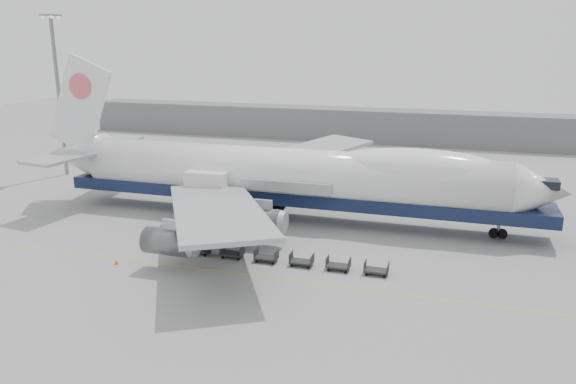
% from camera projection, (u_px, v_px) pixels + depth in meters
% --- Properties ---
extents(ground, '(260.00, 260.00, 0.00)m').
position_uv_depth(ground, '(253.00, 251.00, 59.39)').
color(ground, gray).
rests_on(ground, ground).
extents(apron_line, '(60.00, 0.15, 0.01)m').
position_uv_depth(apron_line, '(231.00, 273.00, 53.85)').
color(apron_line, gold).
rests_on(apron_line, ground).
extents(hangar, '(110.00, 8.00, 7.00)m').
position_uv_depth(hangar, '(320.00, 123.00, 125.86)').
color(hangar, slate).
rests_on(hangar, ground).
extents(floodlight_mast, '(2.40, 2.40, 25.43)m').
position_uv_depth(floodlight_mast, '(58.00, 87.00, 89.65)').
color(floodlight_mast, slate).
rests_on(floodlight_mast, ground).
extents(airliner, '(67.00, 55.30, 19.98)m').
position_uv_depth(airliner, '(292.00, 175.00, 68.79)').
color(airliner, white).
rests_on(airliner, ground).
extents(catering_truck, '(5.67, 4.00, 6.24)m').
position_uv_depth(catering_truck, '(209.00, 193.00, 68.85)').
color(catering_truck, navy).
rests_on(catering_truck, ground).
extents(traffic_cone, '(0.37, 0.37, 0.55)m').
position_uv_depth(traffic_cone, '(116.00, 262.00, 55.86)').
color(traffic_cone, '#F74B0D').
rests_on(traffic_cone, ground).
extents(dolly_0, '(2.30, 1.35, 1.30)m').
position_uv_depth(dolly_0, '(168.00, 245.00, 59.63)').
color(dolly_0, '#2D2D30').
rests_on(dolly_0, ground).
extents(dolly_1, '(2.30, 1.35, 1.30)m').
position_uv_depth(dolly_1, '(200.00, 249.00, 58.58)').
color(dolly_1, '#2D2D30').
rests_on(dolly_1, ground).
extents(dolly_2, '(2.30, 1.35, 1.30)m').
position_uv_depth(dolly_2, '(232.00, 253.00, 57.54)').
color(dolly_2, '#2D2D30').
rests_on(dolly_2, ground).
extents(dolly_3, '(2.30, 1.35, 1.30)m').
position_uv_depth(dolly_3, '(266.00, 257.00, 56.49)').
color(dolly_3, '#2D2D30').
rests_on(dolly_3, ground).
extents(dolly_4, '(2.30, 1.35, 1.30)m').
position_uv_depth(dolly_4, '(302.00, 261.00, 55.44)').
color(dolly_4, '#2D2D30').
rests_on(dolly_4, ground).
extents(dolly_5, '(2.30, 1.35, 1.30)m').
position_uv_depth(dolly_5, '(338.00, 265.00, 54.40)').
color(dolly_5, '#2D2D30').
rests_on(dolly_5, ground).
extents(dolly_6, '(2.30, 1.35, 1.30)m').
position_uv_depth(dolly_6, '(376.00, 270.00, 53.35)').
color(dolly_6, '#2D2D30').
rests_on(dolly_6, ground).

